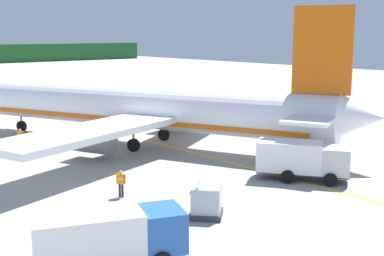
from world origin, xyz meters
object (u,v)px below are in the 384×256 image
object	(u,v)px
service_truck_catering	(110,236)
crew_loader_left	(20,136)
cargo_container_near	(206,201)
service_truck_fuel	(302,159)
crew_loader_right	(121,181)
airliner_foreground	(140,107)

from	to	relation	value
service_truck_catering	crew_loader_left	world-z (taller)	service_truck_catering
service_truck_catering	cargo_container_near	distance (m)	7.64
cargo_container_near	crew_loader_left	world-z (taller)	cargo_container_near
service_truck_catering	service_truck_fuel	bearing A→B (deg)	11.01
service_truck_catering	crew_loader_right	distance (m)	9.81
service_truck_fuel	service_truck_catering	distance (m)	17.49
service_truck_catering	crew_loader_left	bearing A→B (deg)	75.89
airliner_foreground	service_truck_catering	xyz separation A→B (m)	(-15.18, -19.88, -1.94)
airliner_foreground	crew_loader_left	world-z (taller)	airliner_foreground
crew_loader_right	crew_loader_left	bearing A→B (deg)	87.22
cargo_container_near	service_truck_fuel	bearing A→B (deg)	6.98
service_truck_catering	crew_loader_right	xyz separation A→B (m)	(5.61, 8.03, -0.46)
service_truck_fuel	crew_loader_right	bearing A→B (deg)	157.93
service_truck_fuel	crew_loader_left	world-z (taller)	service_truck_fuel
airliner_foreground	crew_loader_right	size ratio (longest dim) A/B	23.36
airliner_foreground	service_truck_catering	distance (m)	25.08
airliner_foreground	crew_loader_left	bearing A→B (deg)	145.92
crew_loader_left	crew_loader_right	world-z (taller)	crew_loader_right
service_truck_catering	cargo_container_near	size ratio (longest dim) A/B	2.74
service_truck_catering	airliner_foreground	bearing A→B (deg)	52.64
crew_loader_left	crew_loader_right	distance (m)	17.76
crew_loader_left	crew_loader_right	size ratio (longest dim) A/B	0.98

